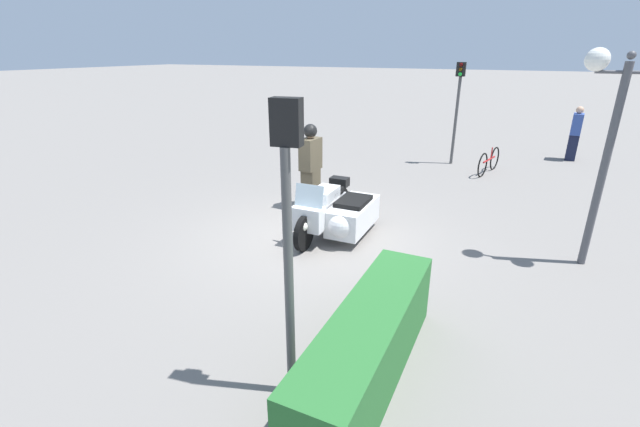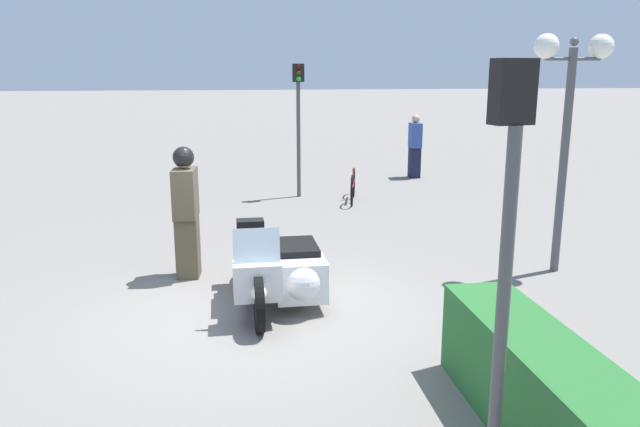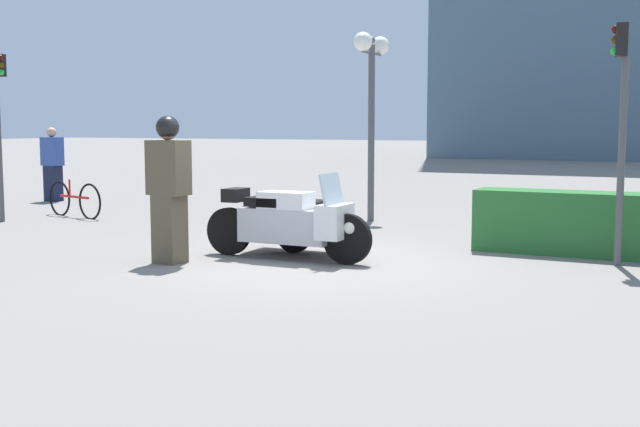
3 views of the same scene
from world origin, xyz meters
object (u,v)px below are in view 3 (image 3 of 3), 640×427
Objects in this scene: pedestrian_bystander at (53,164)px; bicycle_parked at (74,200)px; police_motorcycle at (299,222)px; officer_rider at (169,186)px; traffic_light_near at (621,106)px; hedge_bush_curbside at (584,224)px; twin_lamp_post at (372,77)px.

bicycle_parked is at bearing -123.82° from pedestrian_bystander.
officer_rider is at bearing -136.84° from police_motorcycle.
police_motorcycle is 1.44× the size of bicycle_parked.
officer_rider is 0.63× the size of traffic_light_near.
officer_rider reaches higher than hedge_bush_curbside.
officer_rider is 0.55× the size of twin_lamp_post.
traffic_light_near reaches higher than police_motorcycle.
pedestrian_bystander is at bearing 152.44° from police_motorcycle.
police_motorcycle is at bearing -151.93° from hedge_bush_curbside.
police_motorcycle is 4.36m from traffic_light_near.
bicycle_parked is at bearing -15.10° from traffic_light_near.
twin_lamp_post is at bearing 179.35° from officer_rider.
police_motorcycle is at bearing -6.22° from bicycle_parked.
traffic_light_near is 13.24m from pedestrian_bystander.
officer_rider is 5.58m from hedge_bush_curbside.
traffic_light_near is 1.79× the size of bicycle_parked.
hedge_bush_curbside is at bearing -29.61° from twin_lamp_post.
hedge_bush_curbside is 0.97× the size of traffic_light_near.
traffic_light_near is (5.14, 2.36, 1.01)m from officer_rider.
police_motorcycle is 1.80m from officer_rider.
bicycle_parked is at bearing 177.86° from hedge_bush_curbside.
police_motorcycle is at bearing -111.47° from pedestrian_bystander.
officer_rider is at bearing -121.33° from pedestrian_bystander.
pedestrian_bystander is at bearing -23.74° from traffic_light_near.
pedestrian_bystander is (-12.29, 2.63, 0.43)m from hedge_bush_curbside.
officer_rider is 5.64m from twin_lamp_post.
bicycle_parked is at bearing -120.07° from officer_rider.
traffic_light_near is (3.90, 1.17, 1.54)m from police_motorcycle.
hedge_bush_curbside reaches higher than bicycle_parked.
traffic_light_near is at bearing -33.07° from twin_lamp_post.
bicycle_parked is (2.81, -2.28, -0.52)m from pedestrian_bystander.
officer_rider is 1.10× the size of pedestrian_bystander.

